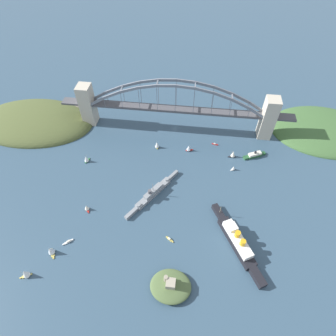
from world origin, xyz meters
name	(u,v)px	position (x,y,z in m)	size (l,w,h in m)	color
ground_plane	(175,128)	(0.00, 0.00, 0.00)	(1400.00, 1400.00, 0.00)	#334C60
harbor_arch_bridge	(176,110)	(0.00, 0.00, 30.65)	(298.47, 19.02, 70.97)	#BCB29E
headland_west_shore	(325,130)	(-202.10, -20.07, 0.00)	(143.97, 107.79, 21.80)	#3D6033
headland_east_shore	(37,122)	(192.56, 10.11, 0.00)	(162.98, 103.46, 29.81)	#4C562D
ocean_liner	(237,241)	(-75.80, 161.17, 5.47)	(48.95, 81.97, 17.98)	black
naval_cruiser	(153,193)	(12.64, 114.08, 3.36)	(48.75, 71.06, 18.32)	gray
harbor_ferry_steamer	(254,155)	(-102.56, 41.03, 2.50)	(28.60, 16.69, 8.15)	#23512D
fort_island_mid_harbor	(171,286)	(-17.96, 209.31, 4.02)	(35.54, 30.07, 14.24)	#4C6038
seaplane_taxiing_near_bridge	(176,108)	(3.34, -40.93, 2.21)	(8.18, 9.40, 5.02)	#B7B7B2
small_boat_0	(189,148)	(-21.35, 40.55, 4.55)	(9.15, 6.29, 9.85)	#B2231E
small_boat_1	(233,168)	(-75.91, 66.55, 3.29)	(5.82, 4.88, 7.00)	silver
small_boat_2	(86,159)	(99.98, 74.39, 4.78)	(6.29, 9.22, 10.39)	#2D6B3D
small_boat_3	(215,144)	(-54.15, 25.76, 0.76)	(8.19, 2.81, 2.14)	#B2231E
small_boat_4	(157,145)	(18.92, 40.06, 4.91)	(6.43, 9.12, 10.49)	gold
small_boat_5	(170,239)	(-11.82, 164.61, 0.70)	(8.19, 6.24, 1.95)	gold
small_boat_6	(233,154)	(-76.00, 44.93, 4.81)	(9.40, 6.28, 10.26)	black
small_boat_7	(87,208)	(78.15, 141.02, 3.64)	(6.56, 7.91, 7.79)	#B2231E
small_boat_8	(51,250)	(96.01, 191.43, 5.44)	(8.41, 10.13, 11.87)	gold
small_boat_9	(25,273)	(109.45, 214.59, 5.47)	(9.99, 7.86, 11.74)	gold
small_boat_10	(68,242)	(84.97, 179.23, 0.78)	(9.03, 7.89, 2.16)	silver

